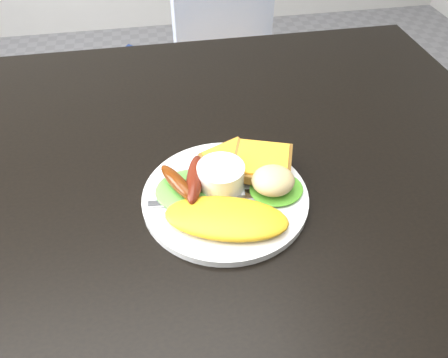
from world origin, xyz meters
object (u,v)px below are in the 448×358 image
Objects in this scene: dining_table at (165,166)px; plate at (225,197)px; dining_chair at (233,77)px; person at (138,9)px.

plate is at bearing -54.54° from dining_table.
dining_table is 3.29× the size of dining_chair.
dining_table reaches higher than dining_chair.
plate reaches higher than dining_table.
dining_table is at bearing 125.46° from plate.
dining_chair is at bearing 70.25° from dining_table.
dining_table is 0.83m from person.
plate reaches higher than dining_chair.
dining_chair is at bearing 145.89° from person.
dining_table is 0.83m from dining_chair.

